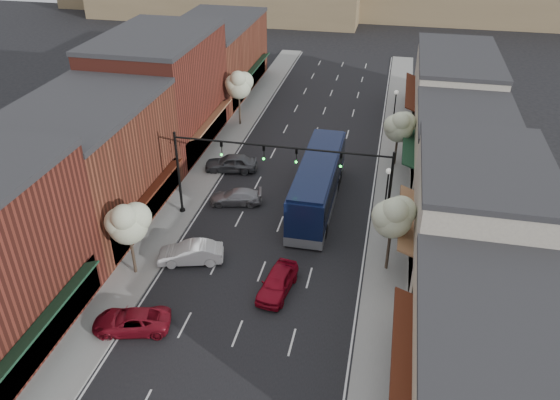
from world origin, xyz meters
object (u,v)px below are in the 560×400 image
Objects in this scene: signal_mast_left at (207,164)px; lamp_post_near at (387,185)px; lamp_post_far at (395,104)px; parked_car_d at (231,163)px; parked_car_c at (236,197)px; tree_left_near at (128,222)px; parked_car_a at (132,321)px; tree_right_far at (399,126)px; coach_bus at (318,183)px; signal_mast_right at (357,179)px; tree_left_far at (239,84)px; parked_car_b at (191,253)px; red_hatchback at (277,282)px; tree_right_near at (393,215)px.

lamp_post_near is at bearing 10.56° from signal_mast_left.
parked_car_d is at bearing -138.62° from lamp_post_far.
lamp_post_near is at bearing 59.61° from parked_car_d.
lamp_post_near is 1.04× the size of parked_car_c.
tree_left_near reaches higher than parked_car_a.
tree_right_far reaches higher than coach_bus.
coach_bus is (-5.99, -8.51, -1.93)m from tree_right_far.
signal_mast_right is 22.68m from tree_left_far.
tree_left_near is 6.41m from parked_car_a.
tree_left_far reaches higher than parked_car_b.
parked_car_d is (2.05, 15.72, -3.42)m from tree_left_near.
tree_left_far is 16.26m from lamp_post_far.
red_hatchback is 9.28m from parked_car_a.
parked_car_d is (-11.82, 7.67, -3.82)m from signal_mast_right.
red_hatchback is (7.12, -7.77, -3.88)m from signal_mast_left.
lamp_post_near is at bearing -90.00° from lamp_post_far.
signal_mast_right reaches higher than coach_bus.
lamp_post_near is 15.58m from parked_car_b.
red_hatchback is 6.81m from parked_car_b.
coach_bus is at bearing 47.28° from tree_left_near.
tree_left_far reaches higher than tree_right_far.
signal_mast_left reaches higher than tree_left_far.
tree_right_far reaches higher than parked_car_d.
signal_mast_right is at bearing -131.05° from lamp_post_near.
parked_car_a is at bearing -25.13° from parked_car_b.
lamp_post_near is 17.50m from lamp_post_far.
parked_car_a is at bearing -10.13° from parked_car_d.
red_hatchback is at bearing 58.83° from parked_car_b.
coach_bus is at bearing 53.51° from parked_car_d.
lamp_post_far reaches higher than parked_car_c.
coach_bus is at bearing 93.26° from red_hatchback.
red_hatchback is 0.96× the size of parked_car_a.
tree_right_far reaches higher than lamp_post_near.
tree_left_far is 27.77m from red_hatchback.
parked_car_b is at bearing -82.42° from tree_left_far.
tree_left_near is 15.78m from coach_bus.
tree_left_far is 24.44m from parked_car_b.
coach_bus is 12.06m from parked_car_b.
parked_car_b is (-12.87, -25.98, -2.26)m from lamp_post_far.
parked_car_c is (4.05, -15.69, -3.98)m from tree_left_far.
parked_car_d is (-1.13, 13.65, 0.06)m from parked_car_b.
tree_right_near is 24.11m from lamp_post_far.
tree_right_near is 0.46× the size of coach_bus.
parked_car_a is at bearing -117.30° from coach_bus.
parked_car_c is at bearing -142.33° from tree_right_far.
parked_car_a is at bearing -132.38° from signal_mast_right.
tree_left_near is 1.24× the size of parked_car_a.
tree_left_far is at bearing 160.13° from tree_right_far.
parked_car_c is at bearing -124.07° from lamp_post_far.
tree_left_far is at bearing -178.83° from parked_car_d.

